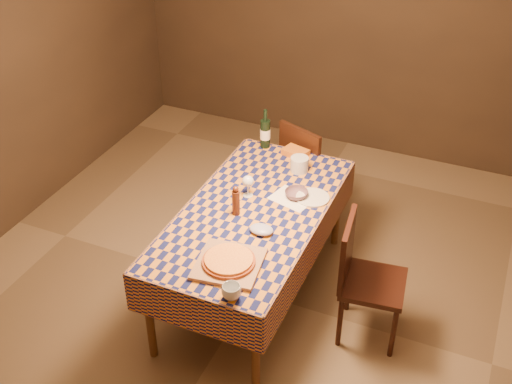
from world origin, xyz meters
TOP-DOWN VIEW (x-y plane):
  - room at (0.00, 0.00)m, footprint 5.00×5.10m
  - dining_table at (0.00, 0.00)m, footprint 0.94×1.84m
  - cutting_board at (0.09, -0.59)m, footprint 0.45×0.45m
  - pizza at (0.09, -0.59)m, footprint 0.35×0.35m
  - pepper_mill at (-0.10, -0.08)m, footprint 0.06×0.06m
  - bowl at (0.22, 0.28)m, footprint 0.20×0.20m
  - wine_glass at (-0.11, 0.16)m, footprint 0.09×0.09m
  - wine_bottle at (-0.27, 0.86)m, footprint 0.11×0.11m
  - deli_tub at (0.11, 0.62)m, footprint 0.18×0.18m
  - takeout_container at (0.00, 0.83)m, footprint 0.22×0.18m
  - white_plate at (0.33, 0.31)m, footprint 0.25×0.25m
  - tumbler at (0.23, -0.84)m, footprint 0.12×0.12m
  - flour_patch at (0.20, 0.25)m, footprint 0.34×0.29m
  - flour_bag at (0.15, -0.20)m, footprint 0.18×0.15m
  - chair_far at (0.03, 1.08)m, footprint 0.55×0.55m
  - chair_right at (0.82, -0.05)m, footprint 0.48×0.47m

SIDE VIEW (x-z plane):
  - chair_far at x=0.03m, z-range 0.06..0.99m
  - chair_right at x=0.82m, z-range 0.06..0.99m
  - dining_table at x=0.00m, z-range 0.31..1.08m
  - flour_patch at x=0.20m, z-range 0.77..0.77m
  - white_plate at x=0.33m, z-range 0.77..0.78m
  - cutting_board at x=0.09m, z-range 0.77..0.79m
  - flour_bag at x=0.15m, z-range 0.77..0.82m
  - takeout_container at x=0.00m, z-range 0.77..0.82m
  - bowl at x=0.22m, z-range 0.77..0.82m
  - pizza at x=0.09m, z-range 0.79..0.83m
  - tumbler at x=0.23m, z-range 0.77..0.86m
  - deli_tub at x=0.11m, z-range 0.77..0.88m
  - pepper_mill at x=-0.10m, z-range 0.76..0.99m
  - wine_glass at x=-0.11m, z-range 0.81..0.97m
  - wine_bottle at x=-0.27m, z-range 0.73..1.06m
  - room at x=0.00m, z-range 0.00..2.70m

